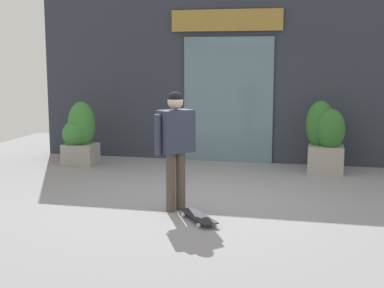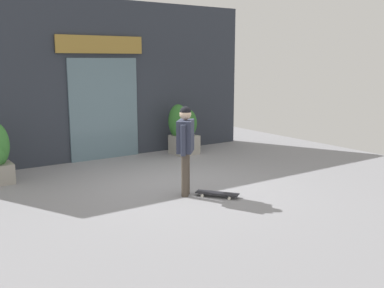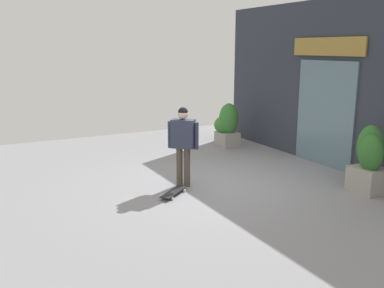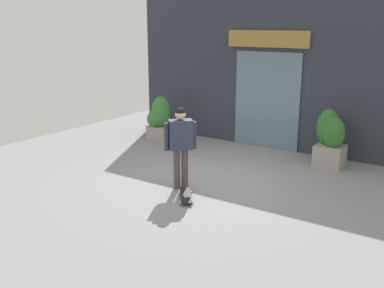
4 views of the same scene
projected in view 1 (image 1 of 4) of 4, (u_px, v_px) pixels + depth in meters
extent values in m
plane|color=gray|center=(200.00, 199.00, 8.12)|extent=(12.00, 12.00, 0.00)
cube|color=#2D333D|center=(235.00, 64.00, 10.88)|extent=(8.14, 0.25, 3.89)
cube|color=slate|center=(228.00, 100.00, 10.87)|extent=(1.79, 0.06, 2.49)
cube|color=olive|center=(226.00, 20.00, 10.62)|extent=(2.20, 0.05, 0.42)
cylinder|color=#4C4238|center=(181.00, 181.00, 7.48)|extent=(0.13, 0.13, 0.81)
cylinder|color=#4C4238|center=(171.00, 182.00, 7.39)|extent=(0.13, 0.13, 0.81)
cube|color=#2D3347|center=(175.00, 131.00, 7.33)|extent=(0.50, 0.51, 0.57)
cylinder|color=#2D3347|center=(192.00, 132.00, 7.49)|extent=(0.09, 0.09, 0.55)
cylinder|color=#2D3347|center=(158.00, 135.00, 7.18)|extent=(0.09, 0.09, 0.55)
sphere|color=beige|center=(175.00, 102.00, 7.27)|extent=(0.21, 0.21, 0.21)
sphere|color=black|center=(175.00, 99.00, 7.26)|extent=(0.20, 0.20, 0.20)
cube|color=black|center=(198.00, 216.00, 6.99)|extent=(0.63, 0.74, 0.02)
cylinder|color=silver|center=(215.00, 223.00, 6.82)|extent=(0.06, 0.06, 0.05)
cylinder|color=silver|center=(199.00, 225.00, 6.73)|extent=(0.06, 0.06, 0.05)
cylinder|color=silver|center=(198.00, 213.00, 7.27)|extent=(0.06, 0.06, 0.05)
cylinder|color=silver|center=(183.00, 215.00, 7.18)|extent=(0.06, 0.06, 0.05)
cube|color=gray|center=(326.00, 159.00, 9.94)|extent=(0.63, 0.59, 0.49)
ellipsoid|color=#2D6628|center=(320.00, 125.00, 9.98)|extent=(0.53, 0.48, 0.88)
ellipsoid|color=#2D6628|center=(331.00, 129.00, 9.76)|extent=(0.50, 0.37, 0.74)
ellipsoid|color=#2D6628|center=(324.00, 126.00, 9.98)|extent=(0.37, 0.38, 0.82)
cube|color=gray|center=(81.00, 154.00, 10.75)|extent=(0.62, 0.51, 0.41)
ellipsoid|color=#387A33|center=(75.00, 133.00, 10.62)|extent=(0.48, 0.60, 0.50)
ellipsoid|color=#387A33|center=(82.00, 124.00, 10.66)|extent=(0.52, 0.57, 0.90)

